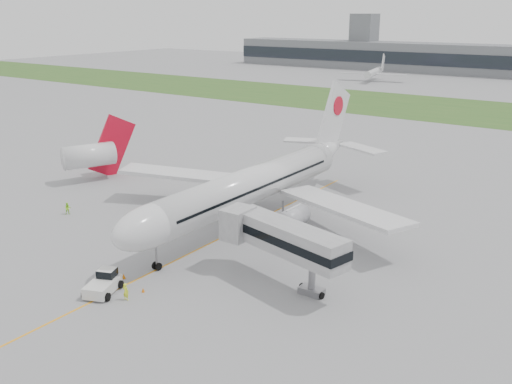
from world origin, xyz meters
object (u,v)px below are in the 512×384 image
Objects in this scene: pushback_tug at (104,283)px; ground_crew_near at (126,292)px; airliner at (256,183)px; neighbor_aircraft at (92,154)px; jet_bridge at (280,237)px.

pushback_tug reaches higher than ground_crew_near.
airliner is 28.35× the size of ground_crew_near.
airliner reaches higher than ground_crew_near.
pushback_tug is at bearing -5.16° from ground_crew_near.
airliner reaches higher than pushback_tug.
airliner is 27.45m from pushback_tug.
ground_crew_near is at bearing -13.17° from neighbor_aircraft.
ground_crew_near is at bearing -84.51° from airliner.
airliner reaches higher than jet_bridge.
airliner is 27.50m from ground_crew_near.
jet_bridge is at bearing 5.56° from neighbor_aircraft.
pushback_tug is 44.56m from neighbor_aircraft.
pushback_tug is at bearing -125.13° from jet_bridge.
pushback_tug is at bearing -15.73° from neighbor_aircraft.
neighbor_aircraft is (-48.98, 15.00, -0.77)m from jet_bridge.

